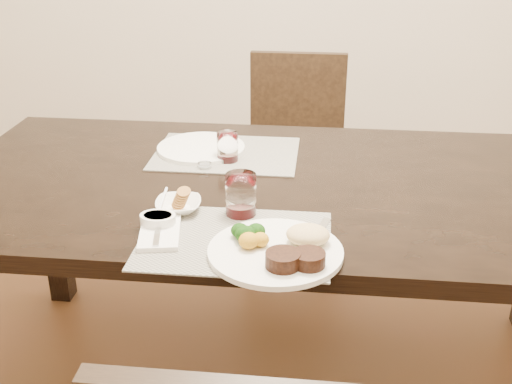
# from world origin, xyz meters

# --- Properties ---
(ground_plane) EXTENTS (4.50, 4.50, 0.00)m
(ground_plane) POSITION_xyz_m (0.00, 0.00, 0.00)
(ground_plane) COLOR #492F17
(ground_plane) RESTS_ON ground
(dining_table) EXTENTS (2.00, 1.00, 0.75)m
(dining_table) POSITION_xyz_m (0.00, 0.00, 0.67)
(dining_table) COLOR black
(dining_table) RESTS_ON ground
(chair_far) EXTENTS (0.42, 0.42, 0.90)m
(chair_far) POSITION_xyz_m (0.00, 0.93, 0.50)
(chair_far) COLOR black
(chair_far) RESTS_ON ground
(placemat_near) EXTENTS (0.46, 0.34, 0.00)m
(placemat_near) POSITION_xyz_m (-0.08, -0.37, 0.75)
(placemat_near) COLOR gray
(placemat_near) RESTS_ON dining_table
(placemat_far) EXTENTS (0.46, 0.34, 0.00)m
(placemat_far) POSITION_xyz_m (-0.19, 0.20, 0.75)
(placemat_far) COLOR gray
(placemat_far) RESTS_ON dining_table
(dinner_plate) EXTENTS (0.31, 0.31, 0.06)m
(dinner_plate) POSITION_xyz_m (0.04, -0.44, 0.77)
(dinner_plate) COLOR white
(dinner_plate) RESTS_ON placemat_near
(napkin_fork) EXTENTS (0.13, 0.19, 0.02)m
(napkin_fork) POSITION_xyz_m (-0.27, -0.37, 0.76)
(napkin_fork) COLOR white
(napkin_fork) RESTS_ON placemat_near
(steak_knife) EXTENTS (0.06, 0.26, 0.01)m
(steak_knife) POSITION_xyz_m (0.12, -0.41, 0.76)
(steak_knife) COLOR silver
(steak_knife) RESTS_ON placemat_near
(cracker_bowl) EXTENTS (0.13, 0.13, 0.05)m
(cracker_bowl) POSITION_xyz_m (-0.25, -0.23, 0.77)
(cracker_bowl) COLOR white
(cracker_bowl) RESTS_ON placemat_near
(sauce_ramekin) EXTENTS (0.09, 0.13, 0.07)m
(sauce_ramekin) POSITION_xyz_m (-0.28, -0.33, 0.77)
(sauce_ramekin) COLOR white
(sauce_ramekin) RESTS_ON placemat_near
(wine_glass_near) EXTENTS (0.08, 0.08, 0.11)m
(wine_glass_near) POSITION_xyz_m (-0.09, -0.23, 0.80)
(wine_glass_near) COLOR white
(wine_glass_near) RESTS_ON placemat_near
(far_plate) EXTENTS (0.29, 0.29, 0.01)m
(far_plate) POSITION_xyz_m (-0.28, 0.22, 0.76)
(far_plate) COLOR white
(far_plate) RESTS_ON placemat_far
(wine_glass_far) EXTENTS (0.07, 0.07, 0.09)m
(wine_glass_far) POSITION_xyz_m (-0.18, 0.13, 0.79)
(wine_glass_far) COLOR white
(wine_glass_far) RESTS_ON placemat_far
(salt_cellar) EXTENTS (0.04, 0.04, 0.02)m
(salt_cellar) POSITION_xyz_m (-0.24, 0.07, 0.76)
(salt_cellar) COLOR white
(salt_cellar) RESTS_ON dining_table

